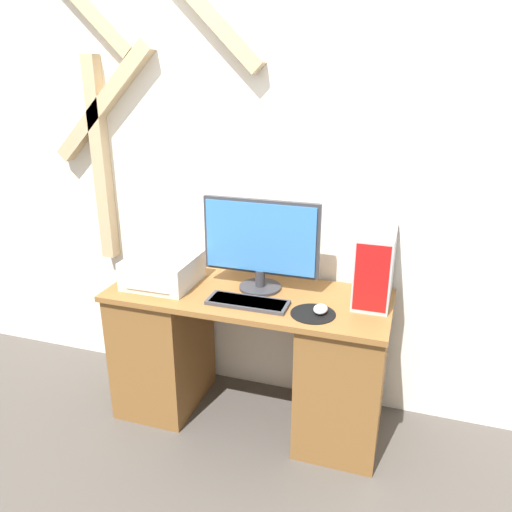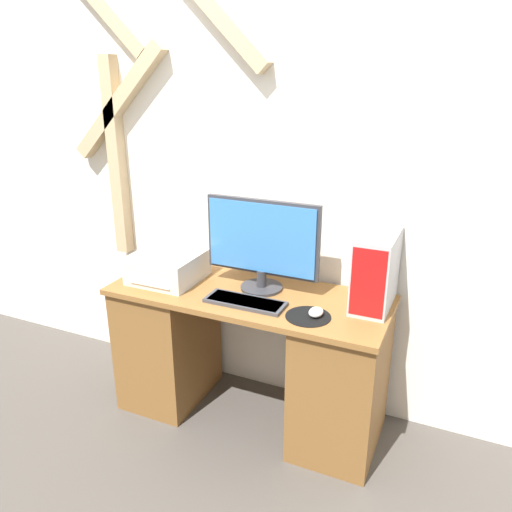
{
  "view_description": "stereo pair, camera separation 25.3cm",
  "coord_description": "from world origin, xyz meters",
  "px_view_note": "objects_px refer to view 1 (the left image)",
  "views": [
    {
      "loc": [
        0.77,
        -1.96,
        1.87
      ],
      "look_at": [
        0.04,
        0.29,
        0.99
      ],
      "focal_mm": 35.0,
      "sensor_mm": 36.0,
      "label": 1
    },
    {
      "loc": [
        1.01,
        -1.87,
        1.87
      ],
      "look_at": [
        0.04,
        0.29,
        0.99
      ],
      "focal_mm": 35.0,
      "sensor_mm": 36.0,
      "label": 2
    }
  ],
  "objects_px": {
    "keyboard": "(248,302)",
    "mouse": "(320,309)",
    "printer": "(163,270)",
    "computer_tower": "(375,265)",
    "monitor": "(260,242)"
  },
  "relations": [
    {
      "from": "monitor",
      "to": "computer_tower",
      "type": "xyz_separation_m",
      "value": [
        0.58,
        0.05,
        -0.08
      ]
    },
    {
      "from": "monitor",
      "to": "mouse",
      "type": "xyz_separation_m",
      "value": [
        0.36,
        -0.19,
        -0.24
      ]
    },
    {
      "from": "keyboard",
      "to": "printer",
      "type": "relative_size",
      "value": 1.15
    },
    {
      "from": "mouse",
      "to": "printer",
      "type": "bearing_deg",
      "value": 173.98
    },
    {
      "from": "keyboard",
      "to": "computer_tower",
      "type": "relative_size",
      "value": 1.1
    },
    {
      "from": "keyboard",
      "to": "printer",
      "type": "height_order",
      "value": "printer"
    },
    {
      "from": "monitor",
      "to": "keyboard",
      "type": "distance_m",
      "value": 0.32
    },
    {
      "from": "monitor",
      "to": "mouse",
      "type": "distance_m",
      "value": 0.47
    },
    {
      "from": "monitor",
      "to": "computer_tower",
      "type": "height_order",
      "value": "monitor"
    },
    {
      "from": "printer",
      "to": "keyboard",
      "type": "bearing_deg",
      "value": -11.47
    },
    {
      "from": "keyboard",
      "to": "monitor",
      "type": "bearing_deg",
      "value": 89.4
    },
    {
      "from": "monitor",
      "to": "keyboard",
      "type": "xyz_separation_m",
      "value": [
        -0.0,
        -0.2,
        -0.25
      ]
    },
    {
      "from": "keyboard",
      "to": "computer_tower",
      "type": "xyz_separation_m",
      "value": [
        0.59,
        0.25,
        0.18
      ]
    },
    {
      "from": "keyboard",
      "to": "mouse",
      "type": "height_order",
      "value": "mouse"
    },
    {
      "from": "keyboard",
      "to": "mouse",
      "type": "xyz_separation_m",
      "value": [
        0.36,
        0.01,
        0.01
      ]
    }
  ]
}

